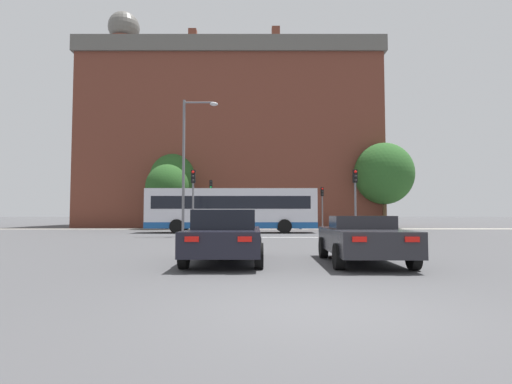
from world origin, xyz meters
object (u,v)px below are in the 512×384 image
car_roadster_right (363,239)px  street_lamp_junction (189,154)px  traffic_light_near_left (193,191)px  car_saloon_left (226,235)px  pedestrian_waiting (301,218)px  bus_crossing_lead (232,209)px  traffic_light_far_right (323,201)px  traffic_light_near_right (356,191)px  traffic_light_far_left (211,196)px

car_roadster_right → street_lamp_junction: 15.40m
traffic_light_near_left → car_saloon_left: bearing=-77.1°
traffic_light_near_left → pedestrian_waiting: bearing=56.5°
pedestrian_waiting → bus_crossing_lead: bearing=-74.7°
car_roadster_right → traffic_light_far_right: (3.05, 24.92, 1.90)m
car_roadster_right → traffic_light_near_right: size_ratio=1.06×
car_saloon_left → street_lamp_junction: size_ratio=0.54×
traffic_light_far_left → pedestrian_waiting: 8.37m
bus_crossing_lead → traffic_light_far_left: bearing=18.1°
traffic_light_far_left → traffic_light_near_left: size_ratio=1.11×
traffic_light_far_left → car_roadster_right: bearing=-74.4°
traffic_light_far_right → street_lamp_junction: bearing=-130.2°
car_saloon_left → traffic_light_far_left: (-3.26, 25.11, 2.24)m
car_saloon_left → traffic_light_far_right: 25.70m
bus_crossing_lead → car_saloon_left: bearing=-177.1°
traffic_light_near_left → pedestrian_waiting: size_ratio=2.30×
traffic_light_near_right → street_lamp_junction: size_ratio=0.49×
traffic_light_far_left → street_lamp_junction: bearing=-89.8°
traffic_light_far_right → traffic_light_near_right: traffic_light_near_right is taller
bus_crossing_lead → pedestrian_waiting: bearing=-40.4°
car_saloon_left → traffic_light_near_right: traffic_light_near_right is taller
car_roadster_right → traffic_light_near_left: (-6.76, 13.11, 2.06)m
car_saloon_left → traffic_light_far_right: bearing=74.3°
bus_crossing_lead → traffic_light_near_left: bearing=157.9°
traffic_light_far_left → pedestrian_waiting: (8.13, -0.40, -1.96)m
car_roadster_right → traffic_light_near_right: traffic_light_near_right is taller
bus_crossing_lead → traffic_light_far_left: size_ratio=2.73×
street_lamp_junction → bus_crossing_lead: bearing=65.9°
car_roadster_right → traffic_light_near_left: size_ratio=1.06×
car_saloon_left → street_lamp_junction: 13.86m
car_saloon_left → street_lamp_junction: street_lamp_junction is taller
bus_crossing_lead → traffic_light_near_left: 5.54m
street_lamp_junction → traffic_light_near_left: bearing=21.2°
car_roadster_right → traffic_light_far_left: (-7.07, 25.32, 2.32)m
street_lamp_junction → car_roadster_right: bearing=-61.7°
traffic_light_far_right → traffic_light_near_left: bearing=-129.7°
traffic_light_far_left → pedestrian_waiting: size_ratio=2.55×
traffic_light_near_left → bus_crossing_lead: bearing=67.9°
car_roadster_right → traffic_light_far_right: traffic_light_far_right is taller
traffic_light_far_right → street_lamp_junction: 15.78m
traffic_light_far_left → street_lamp_junction: 12.48m
bus_crossing_lead → traffic_light_near_right: traffic_light_near_right is taller
bus_crossing_lead → pedestrian_waiting: (5.78, 6.78, -0.67)m
traffic_light_far_right → traffic_light_far_left: bearing=177.7°
traffic_light_far_left → pedestrian_waiting: traffic_light_far_left is taller
car_roadster_right → pedestrian_waiting: pedestrian_waiting is taller
traffic_light_far_right → traffic_light_near_left: size_ratio=0.94×
street_lamp_junction → traffic_light_near_right: bearing=1.0°
bus_crossing_lead → street_lamp_junction: (-2.30, -5.14, 3.29)m
bus_crossing_lead → traffic_light_far_right: traffic_light_far_right is taller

